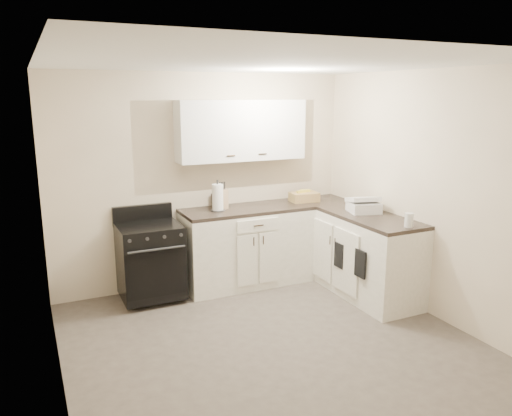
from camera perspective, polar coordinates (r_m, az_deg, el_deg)
name	(u,v)px	position (r m, az deg, el deg)	size (l,w,h in m)	color
floor	(272,344)	(4.78, 1.81, -15.23)	(3.60, 3.60, 0.00)	#473F38
ceiling	(274,63)	(4.23, 2.06, 16.26)	(3.60, 3.60, 0.00)	white
wall_back	(204,181)	(5.96, -5.97, 3.13)	(3.60, 3.60, 0.00)	beige
wall_right	(430,195)	(5.38, 19.27, 1.42)	(3.60, 3.60, 0.00)	beige
wall_left	(50,237)	(3.89, -22.48, -3.03)	(3.60, 3.60, 0.00)	beige
wall_front	(421,280)	(2.92, 18.37, -7.82)	(3.60, 3.60, 0.00)	beige
base_cabinets_back	(247,247)	(6.03, -1.02, -4.52)	(1.55, 0.60, 0.90)	white
base_cabinets_right	(353,251)	(6.01, 10.99, -4.81)	(0.60, 1.90, 0.90)	white
countertop_back	(247,209)	(5.91, -1.04, -0.16)	(1.55, 0.60, 0.04)	black
countertop_right	(354,212)	(5.89, 11.18, -0.45)	(0.60, 1.90, 0.04)	black
upper_cabinets	(241,130)	(5.91, -1.68, 8.87)	(1.55, 0.30, 0.70)	silver
stove	(151,261)	(5.65, -11.95, -5.91)	(0.67, 0.57, 0.81)	black
knife_block	(222,199)	(5.83, -3.86, 1.00)	(0.11, 0.09, 0.23)	tan
paper_towel	(218,197)	(5.74, -4.41, 1.21)	(0.13, 0.13, 0.31)	white
soap_bottle	(219,203)	(5.74, -4.25, 0.53)	(0.06, 0.06, 0.18)	green
picture_frame	(216,200)	(6.01, -4.56, 0.97)	(0.12, 0.02, 0.15)	black
wicker_basket	(304,197)	(6.28, 5.52, 1.27)	(0.34, 0.23, 0.11)	#A78C4F
countertop_grill	(364,207)	(5.80, 12.21, 0.11)	(0.33, 0.31, 0.12)	white
glass_jar	(409,220)	(5.26, 17.07, -1.34)	(0.09, 0.09, 0.14)	silver
oven_mitt_near	(360,264)	(5.37, 11.83, -6.26)	(0.02, 0.17, 0.30)	black
oven_mitt_far	(339,255)	(5.67, 9.47, -5.36)	(0.02, 0.16, 0.28)	black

